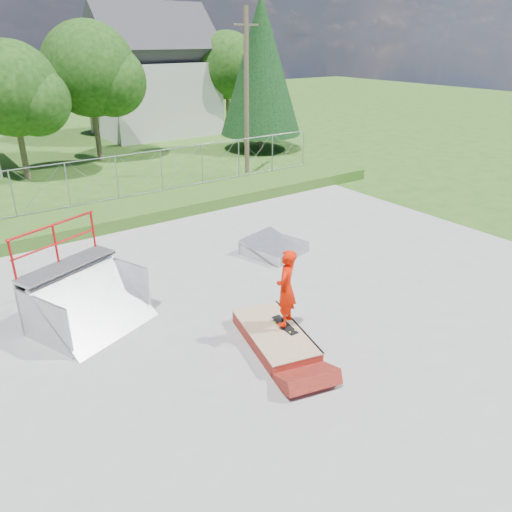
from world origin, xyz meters
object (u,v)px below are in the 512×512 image
Objects in this scene: flat_bank_ramp at (274,247)px; skater at (286,291)px; grind_box at (275,337)px; quarter_pipe at (88,281)px.

flat_bank_ramp is 0.96× the size of skater.
grind_box is at bearing -142.13° from flat_bank_ramp.
quarter_pipe is at bearing 173.63° from flat_bank_ramp.
quarter_pipe is 1.36× the size of skater.
quarter_pipe reaches higher than flat_bank_ramp.
grind_box is 4.74m from quarter_pipe.
skater reaches higher than flat_bank_ramp.
grind_box is 1.20m from skater.
grind_box is at bearing -39.13° from skater.
flat_bank_ramp is (3.23, 4.25, 0.07)m from grind_box.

